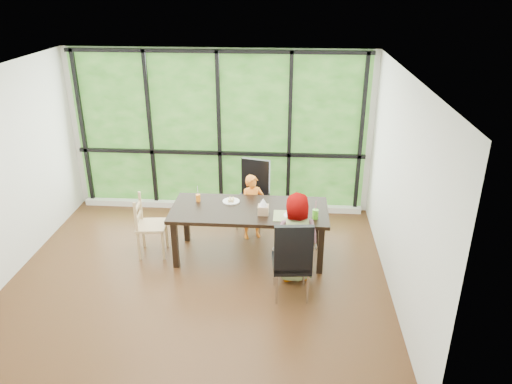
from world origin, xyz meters
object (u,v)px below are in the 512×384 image
dining_table (249,232)px  tissue_box (263,210)px  green_cup (315,214)px  chair_end_beech (152,226)px  child_older (295,238)px  orange_cup (198,198)px  chair_window_leather (252,196)px  plate_far (231,201)px  chair_interior_leather (291,258)px  plate_near (292,215)px  child_toddler (253,207)px

dining_table → tissue_box: tissue_box is taller
green_cup → chair_end_beech: bearing=175.1°
child_older → orange_cup: bearing=-38.7°
chair_window_leather → plate_far: 0.77m
chair_interior_leather → tissue_box: bearing=-68.3°
chair_window_leather → child_older: bearing=-50.0°
green_cup → child_older: bearing=-131.2°
chair_window_leather → plate_near: bearing=-45.2°
dining_table → chair_window_leather: 0.92m
green_cup → tissue_box: size_ratio=0.89×
dining_table → plate_far: bearing=143.5°
dining_table → child_toddler: child_toddler is taller
tissue_box → child_toddler: bearing=105.7°
chair_interior_leather → dining_table: bearing=-62.5°
chair_end_beech → tissue_box: size_ratio=6.22×
chair_window_leather → plate_far: chair_window_leather is taller
dining_table → orange_cup: orange_cup is taller
child_toddler → orange_cup: (-0.75, -0.38, 0.29)m
chair_interior_leather → chair_end_beech: 2.17m
dining_table → plate_near: 0.73m
plate_near → tissue_box: bearing=175.9°
chair_interior_leather → child_toddler: 1.59m
plate_far → plate_near: plate_far is taller
plate_near → green_cup: bearing=-10.5°
chair_interior_leather → child_older: child_older is taller
dining_table → chair_end_beech: bearing=-178.4°
green_cup → tissue_box: bearing=173.1°
chair_end_beech → plate_far: (1.12, 0.25, 0.31)m
dining_table → chair_end_beech: size_ratio=2.41×
chair_end_beech → child_toddler: bearing=-72.5°
green_cup → plate_far: bearing=159.4°
chair_window_leather → chair_end_beech: 1.65m
child_older → plate_near: size_ratio=5.38×
chair_end_beech → tissue_box: chair_end_beech is taller
chair_window_leather → orange_cup: 1.04m
chair_end_beech → tissue_box: bearing=-100.0°
tissue_box → plate_near: bearing=-4.1°
plate_far → orange_cup: 0.47m
dining_table → orange_cup: bearing=165.7°
child_older → green_cup: child_older is taller
chair_end_beech → child_older: child_older is taller
green_cup → orange_cup: bearing=165.5°
chair_interior_leather → child_older: bearing=-102.8°
child_toddler → tissue_box: size_ratio=7.01×
chair_end_beech → child_toddler: (1.40, 0.61, 0.06)m
plate_far → green_cup: 1.26m
dining_table → green_cup: 1.03m
chair_interior_leather → chair_end_beech: bearing=-29.4°
chair_end_beech → plate_far: 1.18m
plate_far → tissue_box: size_ratio=1.69×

